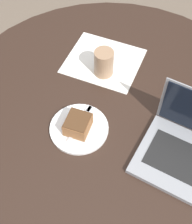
# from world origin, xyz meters

# --- Properties ---
(ground_plane) EXTENTS (12.00, 12.00, 0.00)m
(ground_plane) POSITION_xyz_m (0.00, 0.00, 0.00)
(ground_plane) COLOR #6B5B4C
(dining_table) EXTENTS (1.30, 1.30, 0.71)m
(dining_table) POSITION_xyz_m (0.00, 0.00, 0.57)
(dining_table) COLOR black
(dining_table) RESTS_ON ground_plane
(paper_document) EXTENTS (0.38, 0.36, 0.00)m
(paper_document) POSITION_xyz_m (0.19, -0.15, 0.72)
(paper_document) COLOR white
(paper_document) RESTS_ON dining_table
(plate) EXTENTS (0.21, 0.21, 0.01)m
(plate) POSITION_xyz_m (0.02, 0.15, 0.72)
(plate) COLOR white
(plate) RESTS_ON dining_table
(cake_slice) EXTENTS (0.11, 0.12, 0.06)m
(cake_slice) POSITION_xyz_m (0.02, 0.16, 0.75)
(cake_slice) COLOR brown
(cake_slice) RESTS_ON plate
(fork) EXTENTS (0.07, 0.17, 0.00)m
(fork) POSITION_xyz_m (0.03, 0.12, 0.73)
(fork) COLOR silver
(fork) RESTS_ON plate
(coffee_glass) EXTENTS (0.08, 0.08, 0.11)m
(coffee_glass) POSITION_xyz_m (0.14, -0.11, 0.77)
(coffee_glass) COLOR #997556
(coffee_glass) RESTS_ON dining_table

